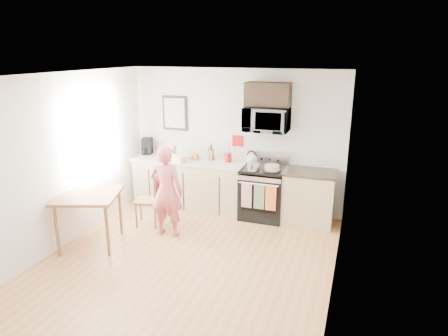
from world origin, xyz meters
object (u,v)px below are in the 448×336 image
(chair, at_px, (154,193))
(cake, at_px, (272,168))
(person, at_px, (167,191))
(dining_table, at_px, (88,200))
(microwave, at_px, (267,119))
(range, at_px, (263,194))

(chair, bearing_deg, cake, 5.93)
(person, distance_m, chair, 0.50)
(dining_table, height_order, cake, cake)
(microwave, bearing_deg, dining_table, -138.15)
(chair, xyz_separation_m, cake, (1.85, 0.78, 0.40))
(range, xyz_separation_m, dining_table, (-2.24, -1.90, 0.30))
(microwave, bearing_deg, cake, -53.27)
(microwave, bearing_deg, person, -134.88)
(dining_table, distance_m, cake, 3.00)
(dining_table, bearing_deg, chair, 60.31)
(person, distance_m, dining_table, 1.18)
(dining_table, relative_size, chair, 1.09)
(microwave, relative_size, dining_table, 0.78)
(range, height_order, cake, range)
(range, distance_m, person, 1.78)
(microwave, height_order, dining_table, microwave)
(microwave, distance_m, chair, 2.29)
(microwave, relative_size, chair, 0.85)
(microwave, height_order, cake, microwave)
(range, distance_m, dining_table, 2.95)
(dining_table, bearing_deg, cake, 36.31)
(person, xyz_separation_m, chair, (-0.38, 0.28, -0.17))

